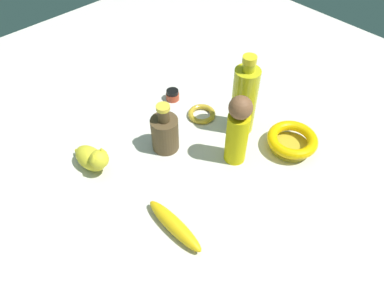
# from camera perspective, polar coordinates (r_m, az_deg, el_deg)

# --- Properties ---
(ground) EXTENTS (2.00, 2.00, 0.00)m
(ground) POSITION_cam_1_polar(r_m,az_deg,el_deg) (1.04, 0.00, -1.73)
(ground) COLOR silver
(bottle_short) EXTENTS (0.08, 0.08, 0.16)m
(bottle_short) POSITION_cam_1_polar(r_m,az_deg,el_deg) (1.02, -4.30, 1.87)
(bottle_short) COLOR brown
(bottle_short) RESTS_ON ground
(nail_polish_jar) EXTENTS (0.04, 0.04, 0.04)m
(nail_polish_jar) POSITION_cam_1_polar(r_m,az_deg,el_deg) (1.21, -3.08, 7.72)
(nail_polish_jar) COLOR #B43D24
(nail_polish_jar) RESTS_ON ground
(cat_figurine) EXTENTS (0.07, 0.14, 0.09)m
(cat_figurine) POSITION_cam_1_polar(r_m,az_deg,el_deg) (1.02, -15.39, -2.15)
(cat_figurine) COLOR yellow
(cat_figurine) RESTS_ON ground
(banana) EXTENTS (0.04, 0.18, 0.04)m
(banana) POSITION_cam_1_polar(r_m,az_deg,el_deg) (0.89, -2.78, -12.66)
(banana) COLOR yellow
(banana) RESTS_ON ground
(bangle) EXTENTS (0.09, 0.09, 0.02)m
(bangle) POSITION_cam_1_polar(r_m,az_deg,el_deg) (1.15, 1.53, 4.75)
(bangle) COLOR gold
(bangle) RESTS_ON ground
(person_figure_adult) EXTENTS (0.08, 0.08, 0.22)m
(person_figure_adult) POSITION_cam_1_polar(r_m,az_deg,el_deg) (0.96, 7.21, 2.19)
(person_figure_adult) COLOR #D6C50B
(person_figure_adult) RESTS_ON ground
(bottle_tall) EXTENTS (0.07, 0.07, 0.26)m
(bottle_tall) POSITION_cam_1_polar(r_m,az_deg,el_deg) (1.06, 8.21, 6.96)
(bottle_tall) COLOR gold
(bottle_tall) RESTS_ON ground
(bowl) EXTENTS (0.14, 0.14, 0.05)m
(bowl) POSITION_cam_1_polar(r_m,az_deg,el_deg) (1.08, 15.45, 0.50)
(bowl) COLOR gold
(bowl) RESTS_ON ground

